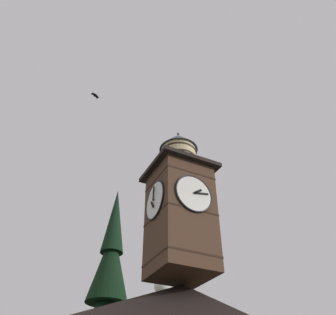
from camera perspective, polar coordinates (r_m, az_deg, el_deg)
The scene contains 3 objects.
clock_tower at distance 19.98m, azimuth 1.96°, elevation -7.47°, with size 3.80×3.80×9.73m.
moon at distance 47.63m, azimuth -0.91°, elevation -20.63°, with size 2.28×2.28×2.28m.
flying_bird_high at distance 26.24m, azimuth -12.07°, elevation 10.11°, with size 0.65×0.44×0.16m.
Camera 1 is at (10.42, 15.45, 2.16)m, focal length 36.51 mm.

